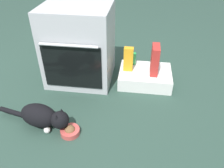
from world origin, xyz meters
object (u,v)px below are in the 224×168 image
Objects in this scene: juice_carton at (128,59)px; cereal_box at (155,60)px; soda_can at (133,58)px; food_bowl at (70,131)px; oven at (79,44)px; pantry_cabinet at (145,76)px; cat at (43,116)px.

juice_carton is 0.86× the size of cereal_box.
cereal_box is 2.33× the size of soda_can.
food_bowl is at bearing -115.60° from juice_carton.
pantry_cabinet is at bearing -0.57° from oven.
pantry_cabinet is 0.26m from juice_carton.
food_bowl is (-0.55, -0.78, -0.04)m from pantry_cabinet.
soda_can is (-0.21, 0.15, -0.08)m from cereal_box.
cat is at bearing -99.11° from oven.
cereal_box is at bearing 52.05° from cat.
soda_can is (-0.14, 0.13, 0.13)m from pantry_cabinet.
pantry_cabinet is 0.81× the size of cat.
food_bowl is 0.61× the size of juice_carton.
oven is at bearing 92.68° from cat.
soda_can is at bearing 145.71° from cereal_box.
pantry_cabinet reaches higher than food_bowl.
cat is at bearing -129.15° from juice_carton.
food_bowl is 1.02m from cereal_box.
soda_can is at bearing 73.93° from juice_carton.
soda_can reaches higher than pantry_cabinet.
pantry_cabinet is 3.47× the size of food_bowl.
oven reaches higher than pantry_cabinet.
oven reaches higher than cereal_box.
cereal_box is (0.25, -0.02, 0.02)m from juice_carton.
juice_carton is (-0.17, -0.00, 0.19)m from pantry_cabinet.
oven is at bearing 178.18° from cereal_box.
juice_carton reaches higher than pantry_cabinet.
pantry_cabinet is at bearing 0.44° from juice_carton.
cat is 5.27× the size of soda_can.
soda_can is (0.64, 0.87, 0.09)m from cat.
cereal_box is 0.27m from soda_can.
soda_can reaches higher than food_bowl.
oven is 0.74m from cereal_box.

